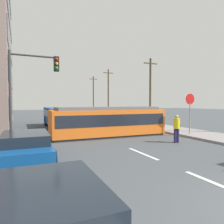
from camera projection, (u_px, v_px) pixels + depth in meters
The scene contains 15 objects.
ground_plane at pixel (109, 140), 13.36m from camera, with size 120.00×120.00×0.00m, color #454B50.
lane_stripe_1 at pixel (217, 184), 6.07m from camera, with size 0.16×2.40×0.01m, color silver.
lane_stripe_2 at pixel (142, 154), 9.72m from camera, with size 0.16×2.40×0.01m, color silver.
lane_stripe_3 at pixel (78, 127), 20.09m from camera, with size 0.16×2.40×0.01m, color silver.
lane_stripe_4 at pixel (65, 122), 25.55m from camera, with size 0.16×2.40×0.01m, color silver.
streetcar_tram at pixel (108, 121), 14.80m from camera, with size 8.04×2.80×2.08m.
city_bus at pixel (60, 116), 20.32m from camera, with size 2.59×5.95×1.88m.
pedestrian_crossing at pixel (177, 127), 12.35m from camera, with size 0.51×0.36×1.67m.
parked_sedan_near at pixel (42, 220), 3.14m from camera, with size 2.18×4.05×1.19m.
parked_sedan_mid at pixel (25, 146), 8.40m from camera, with size 2.18×4.38×1.19m.
stop_sign at pixel (190, 105), 14.69m from camera, with size 0.76×0.07×2.88m.
traffic_light_mast at pixel (30, 81), 11.31m from camera, with size 2.62×0.33×5.14m.
utility_pole_mid at pixel (150, 89), 24.75m from camera, with size 1.80×0.24×7.62m.
utility_pole_far at pixel (108, 92), 36.18m from camera, with size 1.80×0.24×8.13m.
utility_pole_distant at pixel (93, 94), 44.54m from camera, with size 1.80×0.24×8.01m.
Camera 1 is at (-5.26, -2.17, 2.40)m, focal length 33.33 mm.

